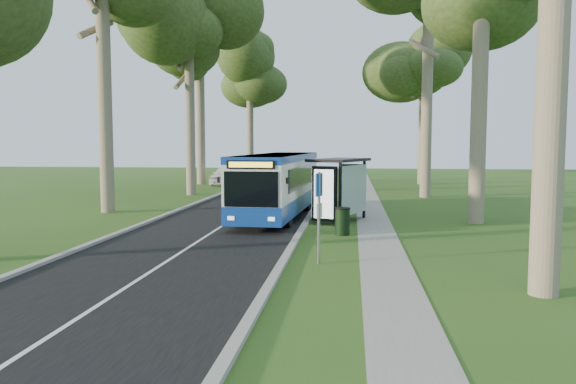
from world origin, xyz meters
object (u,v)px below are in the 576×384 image
object	(u,v)px
bus_stop_sign	(319,207)
bus_shelter	(342,177)
car_white	(226,175)
car_silver	(245,171)
litter_bin	(342,221)
bus	(278,184)

from	to	relation	value
bus_stop_sign	bus_shelter	bearing A→B (deg)	110.84
car_white	car_silver	xyz separation A→B (m)	(0.12, 8.11, -0.07)
bus_stop_sign	bus_shelter	size ratio (longest dim) A/B	0.72
litter_bin	car_silver	world-z (taller)	car_silver
bus_stop_sign	car_white	xyz separation A→B (m)	(-9.73, 30.65, -0.88)
car_white	bus_shelter	bearing A→B (deg)	-61.15
bus	car_silver	bearing A→B (deg)	107.19
litter_bin	car_silver	bearing A→B (deg)	107.00
bus_shelter	car_silver	size ratio (longest dim) A/B	0.84
bus	litter_bin	world-z (taller)	bus
litter_bin	car_white	distance (m)	27.36
bus_shelter	litter_bin	xyz separation A→B (m)	(0.08, -3.52, -1.48)
bus	bus_shelter	xyz separation A→B (m)	(3.09, -1.59, 0.46)
bus	car_silver	world-z (taller)	bus
bus_shelter	litter_bin	bearing A→B (deg)	-65.81
bus_stop_sign	litter_bin	xyz separation A→B (m)	(0.61, 5.32, -1.15)
car_white	litter_bin	bearing A→B (deg)	-64.14
litter_bin	car_white	xyz separation A→B (m)	(-10.34, 25.33, 0.27)
litter_bin	bus	bearing A→B (deg)	121.85
bus_shelter	car_white	world-z (taller)	bus_shelter
car_white	car_silver	size ratio (longest dim) A/B	1.06
bus_shelter	bus	bearing A→B (deg)	175.72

